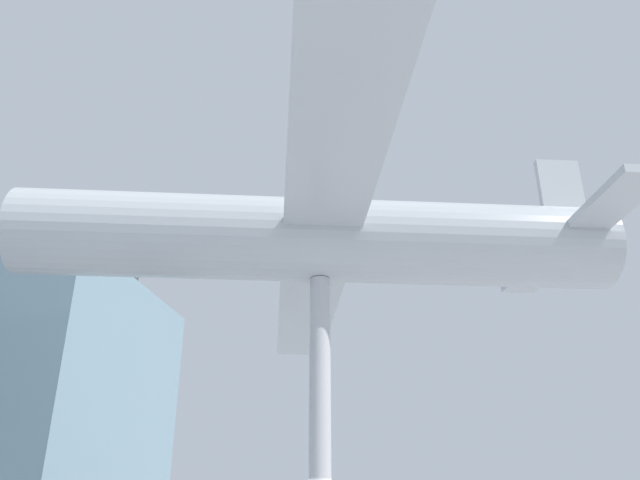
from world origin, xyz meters
The scene contains 2 objects.
support_pylon_central centered at (0.00, 0.00, 3.39)m, with size 0.46×0.46×6.77m.
suspended_airplane centered at (-0.05, 0.21, 7.77)m, with size 21.63×15.45×3.41m.
Camera 1 is at (-13.22, -2.10, 1.77)m, focal length 35.00 mm.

